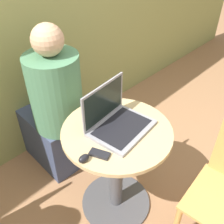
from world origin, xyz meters
The scene contains 6 objects.
ground_plane centered at (0.00, 0.00, 0.00)m, with size 12.00×12.00×0.00m, color #9E704C.
round_table centered at (0.00, 0.00, 0.46)m, with size 0.65×0.65×0.73m.
laptop centered at (0.02, 0.02, 0.78)m, with size 0.38×0.31×0.26m.
cell_phone centered at (-0.21, -0.07, 0.73)m, with size 0.09×0.12×0.02m.
computer_mouse centered at (-0.29, -0.04, 0.74)m, with size 0.06×0.04×0.04m.
person_seated centered at (-0.01, 0.63, 0.51)m, with size 0.37×0.58×1.22m.
Camera 1 is at (-0.84, -0.77, 1.74)m, focal length 42.00 mm.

